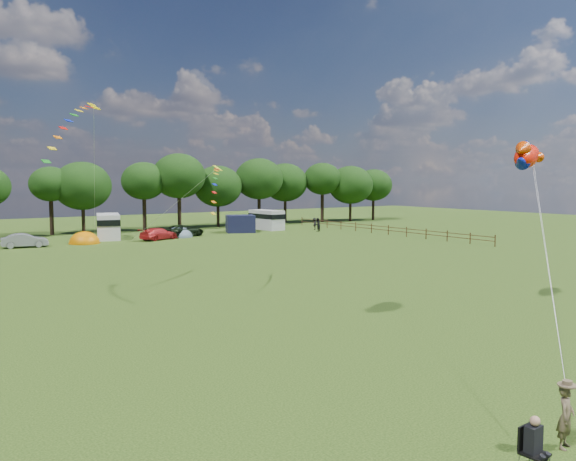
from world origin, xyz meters
TOP-DOWN VIEW (x-y plane):
  - ground_plane at (0.00, 0.00)m, footprint 180.00×180.00m
  - tree_line at (5.30, 54.99)m, footprint 102.98×10.98m
  - fence at (32.00, 34.50)m, footprint 0.12×33.12m
  - car_b at (-6.96, 43.92)m, footprint 4.16×2.02m
  - car_c at (6.72, 43.41)m, footprint 4.86×3.39m
  - car_d at (10.45, 45.08)m, footprint 5.73×3.79m
  - campervan_c at (2.40, 47.67)m, footprint 3.88×6.21m
  - campervan_d at (23.73, 47.76)m, footprint 2.70×5.52m
  - tent_orange at (-1.11, 44.41)m, footprint 3.21×3.52m
  - tent_greyblue at (9.83, 44.99)m, footprint 3.23×3.54m
  - awning_navy at (18.73, 46.11)m, footprint 4.34×3.98m
  - kite_flyer at (-3.37, -9.09)m, footprint 0.66×0.52m
  - camp_chair at (-5.17, -9.33)m, footprint 0.57×0.57m
  - fish_kite at (9.73, 0.69)m, footprint 3.43×2.10m
  - streamer_kite_b at (-8.28, 17.48)m, footprint 4.37×4.76m
  - streamer_kite_c at (-1.48, 13.33)m, footprint 3.12×4.92m
  - walker_a at (27.54, 41.39)m, footprint 1.00×0.82m
  - walker_b at (28.94, 43.90)m, footprint 1.11×1.04m

SIDE VIEW (x-z plane):
  - ground_plane at x=0.00m, z-range 0.00..0.00m
  - tent_orange at x=-1.11m, z-range -1.24..1.28m
  - tent_greyblue at x=9.83m, z-range -1.18..1.22m
  - car_c at x=6.72m, z-range 0.00..1.34m
  - fence at x=32.00m, z-range 0.10..1.30m
  - car_b at x=-6.96m, z-range 0.00..1.41m
  - car_d at x=10.45m, z-range 0.00..1.44m
  - kite_flyer at x=-3.37m, z-range 0.00..1.58m
  - walker_b at x=28.94m, z-range 0.00..1.61m
  - camp_chair at x=-5.17m, z-range 0.13..1.49m
  - walker_a at x=27.54m, z-range 0.00..1.78m
  - awning_navy at x=18.73m, z-range 0.00..2.20m
  - campervan_d at x=23.73m, z-range 0.10..2.73m
  - campervan_c at x=2.40m, z-range 0.11..2.93m
  - tree_line at x=5.30m, z-range 1.21..11.48m
  - streamer_kite_c at x=-1.48m, z-range 5.26..8.04m
  - fish_kite at x=9.73m, z-range 6.98..8.78m
  - streamer_kite_b at x=-8.28m, z-range 8.14..11.98m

